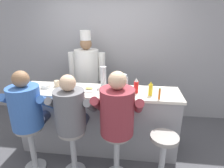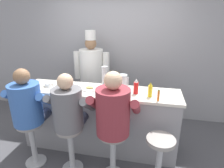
# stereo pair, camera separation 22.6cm
# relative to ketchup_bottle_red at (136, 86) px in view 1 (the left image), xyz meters

# --- Properties ---
(ground_plane) EXTENTS (20.00, 20.00, 0.00)m
(ground_plane) POSITION_rel_ketchup_bottle_red_xyz_m (-0.57, -0.26, -1.12)
(ground_plane) COLOR #4C4C51
(wall_back) EXTENTS (10.00, 0.06, 2.70)m
(wall_back) POSITION_rel_ketchup_bottle_red_xyz_m (-0.57, 1.28, 0.23)
(wall_back) COLOR #99999E
(wall_back) RESTS_ON ground_plane
(diner_counter) EXTENTS (2.45, 0.58, 1.02)m
(diner_counter) POSITION_rel_ketchup_bottle_red_xyz_m (-0.57, 0.03, -0.61)
(diner_counter) COLOR gray
(diner_counter) RESTS_ON ground_plane
(ketchup_bottle_red) EXTENTS (0.07, 0.07, 0.23)m
(ketchup_bottle_red) POSITION_rel_ketchup_bottle_red_xyz_m (0.00, 0.00, 0.00)
(ketchup_bottle_red) COLOR red
(ketchup_bottle_red) RESTS_ON diner_counter
(mustard_bottle_yellow) EXTENTS (0.06, 0.06, 0.21)m
(mustard_bottle_yellow) POSITION_rel_ketchup_bottle_red_xyz_m (0.20, -0.07, -0.01)
(mustard_bottle_yellow) COLOR yellow
(mustard_bottle_yellow) RESTS_ON diner_counter
(hot_sauce_bottle_orange) EXTENTS (0.03, 0.03, 0.16)m
(hot_sauce_bottle_orange) POSITION_rel_ketchup_bottle_red_xyz_m (0.31, -0.19, -0.03)
(hot_sauce_bottle_orange) COLOR orange
(hot_sauce_bottle_orange) RESTS_ON diner_counter
(water_pitcher_clear) EXTENTS (0.16, 0.14, 0.23)m
(water_pitcher_clear) POSITION_rel_ketchup_bottle_red_xyz_m (-0.21, 0.12, 0.01)
(water_pitcher_clear) COLOR silver
(water_pitcher_clear) RESTS_ON diner_counter
(breakfast_plate) EXTENTS (0.26, 0.26, 0.05)m
(breakfast_plate) POSITION_rel_ketchup_bottle_red_xyz_m (-0.70, 0.02, -0.09)
(breakfast_plate) COLOR white
(breakfast_plate) RESTS_ON diner_counter
(cereal_bowl) EXTENTS (0.15, 0.15, 0.06)m
(cereal_bowl) POSITION_rel_ketchup_bottle_red_xyz_m (-1.39, 0.03, -0.08)
(cereal_bowl) COLOR white
(cereal_bowl) RESTS_ON diner_counter
(coffee_mug_tan) EXTENTS (0.13, 0.08, 0.10)m
(coffee_mug_tan) POSITION_rel_ketchup_bottle_red_xyz_m (-1.24, 0.12, -0.06)
(coffee_mug_tan) COLOR beige
(coffee_mug_tan) RESTS_ON diner_counter
(cup_stack_steel) EXTENTS (0.10, 0.10, 0.32)m
(cup_stack_steel) POSITION_rel_ketchup_bottle_red_xyz_m (-0.51, 0.21, 0.06)
(cup_stack_steel) COLOR #B7BABF
(cup_stack_steel) RESTS_ON diner_counter
(diner_seated_blue) EXTENTS (0.61, 0.60, 1.46)m
(diner_seated_blue) POSITION_rel_ketchup_bottle_red_xyz_m (-1.40, -0.51, -0.21)
(diner_seated_blue) COLOR #B2B5BA
(diner_seated_blue) RESTS_ON ground_plane
(diner_seated_grey) EXTENTS (0.58, 0.57, 1.43)m
(diner_seated_grey) POSITION_rel_ketchup_bottle_red_xyz_m (-0.81, -0.52, -0.22)
(diner_seated_grey) COLOR #B2B5BA
(diner_seated_grey) RESTS_ON ground_plane
(diner_seated_maroon) EXTENTS (0.63, 0.62, 1.49)m
(diner_seated_maroon) POSITION_rel_ketchup_bottle_red_xyz_m (-0.22, -0.51, -0.19)
(diner_seated_maroon) COLOR #B2B5BA
(diner_seated_maroon) RESTS_ON ground_plane
(empty_stool_round) EXTENTS (0.35, 0.35, 0.69)m
(empty_stool_round) POSITION_rel_ketchup_bottle_red_xyz_m (0.37, -0.55, -0.66)
(empty_stool_round) COLOR #B2B5BA
(empty_stool_round) RESTS_ON ground_plane
(cook_in_whites_near) EXTENTS (0.71, 0.46, 1.83)m
(cook_in_whites_near) POSITION_rel_ketchup_bottle_red_xyz_m (-0.95, 0.88, -0.12)
(cook_in_whites_near) COLOR #232328
(cook_in_whites_near) RESTS_ON ground_plane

